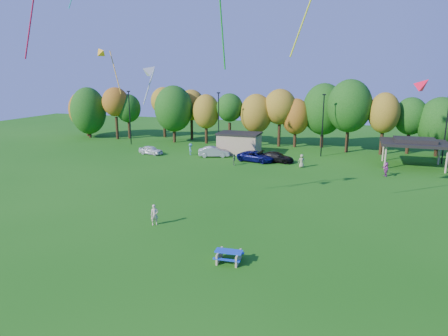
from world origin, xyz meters
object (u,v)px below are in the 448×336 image
(kite_flyer, at_px, (155,215))
(car_d, at_px, (277,157))
(picnic_table, at_px, (229,255))
(car_c, at_px, (256,156))
(car_b, at_px, (214,152))
(car_a, at_px, (151,150))

(kite_flyer, bearing_deg, car_d, 43.78)
(picnic_table, distance_m, car_c, 30.54)
(car_d, bearing_deg, car_b, 93.33)
(car_c, xyz_separation_m, car_d, (2.77, 0.58, -0.03))
(picnic_table, relative_size, car_b, 0.41)
(car_b, bearing_deg, picnic_table, -178.07)
(picnic_table, distance_m, car_a, 37.06)
(picnic_table, height_order, kite_flyer, kite_flyer)
(car_a, bearing_deg, car_c, -80.14)
(kite_flyer, xyz_separation_m, car_b, (-4.59, 26.89, -0.11))
(car_a, relative_size, car_b, 0.84)
(car_b, xyz_separation_m, car_c, (6.64, -1.17, -0.03))
(kite_flyer, relative_size, car_b, 0.38)
(car_c, relative_size, car_d, 1.09)
(picnic_table, bearing_deg, car_b, 107.80)
(kite_flyer, xyz_separation_m, car_d, (4.83, 26.30, -0.17))
(car_b, distance_m, car_c, 6.74)
(car_a, distance_m, car_d, 19.10)
(car_a, height_order, car_b, car_b)
(picnic_table, height_order, car_d, car_d)
(car_c, bearing_deg, car_b, 91.33)
(car_c, distance_m, car_d, 2.83)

